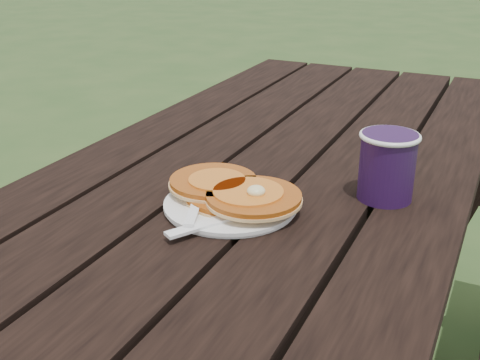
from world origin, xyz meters
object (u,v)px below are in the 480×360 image
at_px(plate, 231,205).
at_px(pancake_stack, 234,192).
at_px(coffee_cup, 387,163).
at_px(picnic_table, 264,327).

relative_size(plate, pancake_stack, 0.90).
distance_m(pancake_stack, coffee_cup, 0.26).
xyz_separation_m(picnic_table, plate, (0.02, -0.21, 0.39)).
relative_size(picnic_table, coffee_cup, 15.85).
relative_size(pancake_stack, coffee_cup, 2.06).
distance_m(picnic_table, pancake_stack, 0.45).
height_order(pancake_stack, coffee_cup, coffee_cup).
bearing_deg(pancake_stack, coffee_cup, 31.99).
xyz_separation_m(picnic_table, pancake_stack, (0.02, -0.20, 0.41)).
distance_m(picnic_table, plate, 0.44).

